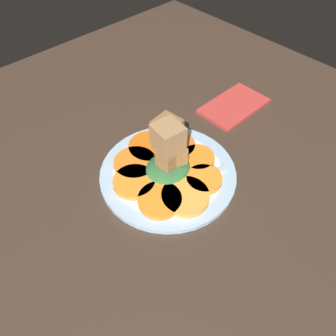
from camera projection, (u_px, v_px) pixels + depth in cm
name	position (u px, v px, depth cm)	size (l,w,h in cm)	color
table_slab	(168.00, 178.00, 65.37)	(120.00, 120.00, 2.00)	#38281E
plate	(168.00, 173.00, 64.23)	(26.66, 26.66, 1.05)	#99B7D1
carrot_slice_0	(198.00, 158.00, 65.33)	(6.81, 6.81, 1.16)	orange
carrot_slice_1	(177.00, 146.00, 67.61)	(7.65, 7.65, 1.16)	orange
carrot_slice_2	(150.00, 147.00, 67.42)	(8.81, 8.81, 1.16)	#D45F12
carrot_slice_3	(135.00, 163.00, 64.43)	(8.46, 8.46, 1.16)	orange
carrot_slice_4	(134.00, 182.00, 61.34)	(8.02, 8.02, 1.16)	orange
carrot_slice_5	(160.00, 200.00, 58.56)	(7.96, 7.96, 1.16)	orange
carrot_slice_6	(185.00, 196.00, 59.11)	(8.77, 8.77, 1.16)	#F99439
carrot_slice_7	(204.00, 179.00, 61.73)	(6.79, 6.79, 1.16)	orange
center_pile	(169.00, 151.00, 60.41)	(8.98, 8.26, 11.59)	#2D6033
fork	(187.00, 186.00, 61.10)	(17.63, 5.05, 0.40)	#B2B2B7
napkin	(234.00, 106.00, 78.51)	(16.30, 9.78, 0.80)	#B2332D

